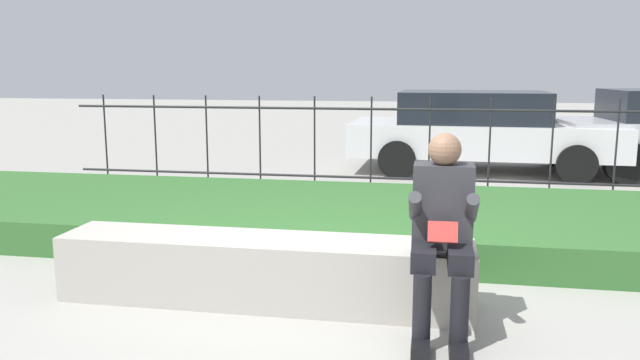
% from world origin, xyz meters
% --- Properties ---
extents(ground_plane, '(60.00, 60.00, 0.00)m').
position_xyz_m(ground_plane, '(0.00, 0.00, 0.00)').
color(ground_plane, '#9E9B93').
extents(stone_bench, '(2.98, 0.54, 0.48)m').
position_xyz_m(stone_bench, '(-0.39, 0.00, 0.21)').
color(stone_bench, '#ADA89E').
rests_on(stone_bench, ground_plane).
extents(person_seated_reader, '(0.42, 0.73, 1.28)m').
position_xyz_m(person_seated_reader, '(0.86, -0.30, 0.70)').
color(person_seated_reader, black).
rests_on(person_seated_reader, ground_plane).
extents(grass_berm, '(10.28, 2.60, 0.32)m').
position_xyz_m(grass_berm, '(0.00, 2.00, 0.16)').
color(grass_berm, '#33662D').
rests_on(grass_berm, ground_plane).
extents(iron_fence, '(8.28, 0.03, 1.33)m').
position_xyz_m(iron_fence, '(0.00, 3.93, 0.70)').
color(iron_fence, '#232326').
rests_on(iron_fence, ground_plane).
extents(car_parked_center, '(4.33, 2.10, 1.33)m').
position_xyz_m(car_parked_center, '(1.55, 6.42, 0.70)').
color(car_parked_center, silver).
rests_on(car_parked_center, ground_plane).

